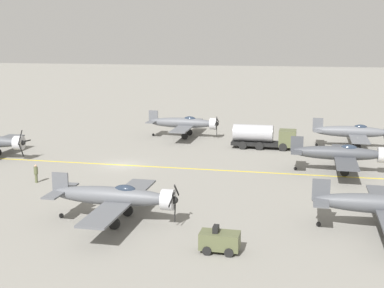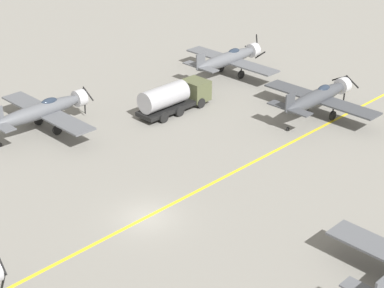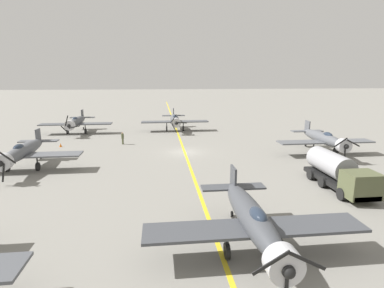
{
  "view_description": "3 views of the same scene",
  "coord_description": "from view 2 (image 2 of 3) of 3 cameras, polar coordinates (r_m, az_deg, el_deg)",
  "views": [
    {
      "loc": [
        54.03,
        19.57,
        13.91
      ],
      "look_at": [
        3.95,
        8.7,
        3.52
      ],
      "focal_mm": 50.0,
      "sensor_mm": 36.0,
      "label": 1
    },
    {
      "loc": [
        29.42,
        -24.92,
        24.91
      ],
      "look_at": [
        -1.31,
        5.89,
        3.28
      ],
      "focal_mm": 60.0,
      "sensor_mm": 36.0,
      "label": 2
    },
    {
      "loc": [
        3.3,
        37.75,
        9.65
      ],
      "look_at": [
        -0.11,
        7.61,
        2.81
      ],
      "focal_mm": 28.0,
      "sensor_mm": 36.0,
      "label": 3
    }
  ],
  "objects": [
    {
      "name": "ground_plane",
      "position": [
        45.9,
        -4.06,
        -6.51
      ],
      "size": [
        400.0,
        400.0,
        0.0
      ],
      "primitive_type": "plane",
      "color": "gray"
    },
    {
      "name": "taxiway_stripe",
      "position": [
        45.9,
        -4.06,
        -6.5
      ],
      "size": [
        0.3,
        160.0,
        0.01
      ],
      "primitive_type": "cube",
      "color": "yellow",
      "rests_on": "ground"
    },
    {
      "name": "airplane_mid_left",
      "position": [
        59.12,
        -13.12,
        2.92
      ],
      "size": [
        12.0,
        9.98,
        3.65
      ],
      "rotation": [
        0.0,
        0.0,
        0.07
      ],
      "color": "#56595E",
      "rests_on": "ground"
    },
    {
      "name": "airplane_far_left",
      "position": [
        71.08,
        3.33,
        7.59
      ],
      "size": [
        12.0,
        9.98,
        3.79
      ],
      "rotation": [
        0.0,
        0.0,
        -0.19
      ],
      "color": "#585B60",
      "rests_on": "ground"
    },
    {
      "name": "airplane_far_center",
      "position": [
        61.72,
        11.19,
        4.13
      ],
      "size": [
        12.0,
        9.98,
        3.65
      ],
      "rotation": [
        0.0,
        0.0,
        0.27
      ],
      "color": "#404348",
      "rests_on": "ground"
    },
    {
      "name": "fuel_tanker",
      "position": [
        61.9,
        -1.58,
        4.21
      ],
      "size": [
        2.68,
        8.0,
        2.98
      ],
      "color": "black",
      "rests_on": "ground"
    }
  ]
}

